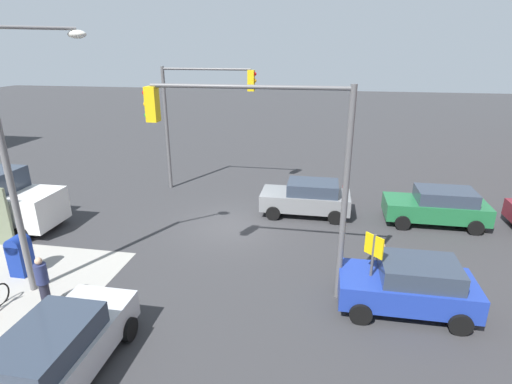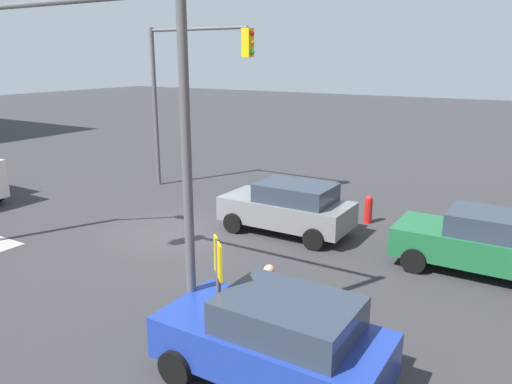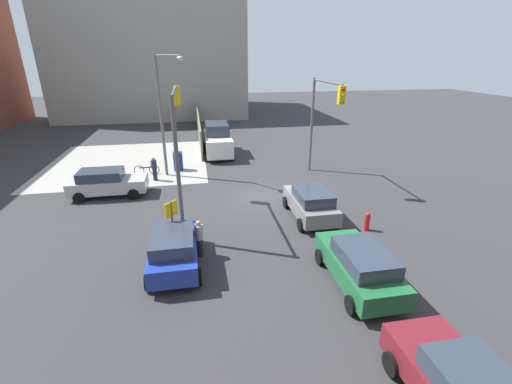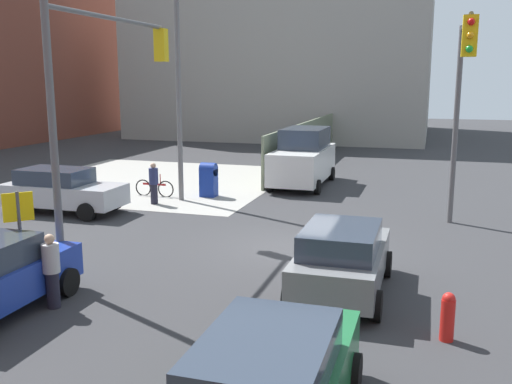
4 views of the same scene
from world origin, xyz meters
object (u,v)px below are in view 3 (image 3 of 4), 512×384
street_lamp_corner (164,108)px  bicycle_leaning_on_fence (147,170)px  traffic_signal_se_corner (322,111)px  pedestrian_waiting (199,238)px  sedan_green (360,265)px  traffic_signal_nw_corner (177,130)px  fire_hydrant (367,221)px  sedan_gray (311,203)px  mailbox_blue (178,160)px  coupe_blue (174,249)px  van_white_delivery (218,140)px  pedestrian_crossing (154,168)px  coupe_silver (107,182)px

street_lamp_corner → bicycle_leaning_on_fence: street_lamp_corner is taller
traffic_signal_se_corner → pedestrian_waiting: bearing=135.5°
sedan_green → traffic_signal_nw_corner: bearing=43.6°
sedan_green → pedestrian_waiting: size_ratio=2.64×
fire_hydrant → sedan_gray: size_ratio=0.23×
sedan_green → mailbox_blue: bearing=24.5°
coupe_blue → sedan_gray: (3.33, -6.77, 0.00)m
traffic_signal_nw_corner → van_white_delivery: size_ratio=1.20×
coupe_blue → pedestrian_waiting: pedestrian_waiting is taller
coupe_blue → bicycle_leaning_on_fence: size_ratio=2.22×
traffic_signal_se_corner → bicycle_leaning_on_fence: traffic_signal_se_corner is taller
sedan_gray → van_white_delivery: 13.63m
mailbox_blue → sedan_gray: size_ratio=0.35×
pedestrian_crossing → traffic_signal_se_corner: bearing=-3.6°
pedestrian_waiting → coupe_blue: bearing=66.0°
street_lamp_corner → coupe_silver: street_lamp_corner is taller
traffic_signal_se_corner → coupe_blue: bearing=134.5°
fire_hydrant → coupe_silver: size_ratio=0.21×
mailbox_blue → van_white_delivery: (3.71, -3.20, 0.52)m
traffic_signal_se_corner → street_lamp_corner: street_lamp_corner is taller
street_lamp_corner → pedestrian_crossing: bearing=127.4°
mailbox_blue → bicycle_leaning_on_fence: (-0.60, 2.20, -0.42)m
mailbox_blue → traffic_signal_nw_corner: bearing=-176.6°
van_white_delivery → pedestrian_waiting: (-15.71, 2.00, -0.44)m
van_white_delivery → traffic_signal_nw_corner: bearing=167.4°
traffic_signal_se_corner → sedan_green: traffic_signal_se_corner is taller
mailbox_blue → pedestrian_crossing: pedestrian_crossing is taller
street_lamp_corner → sedan_green: 16.14m
sedan_gray → fire_hydrant: bearing=-129.0°
traffic_signal_se_corner → mailbox_blue: bearing=69.4°
sedan_green → bicycle_leaning_on_fence: sedan_green is taller
fire_hydrant → bicycle_leaning_on_fence: bicycle_leaning_on_fence is taller
mailbox_blue → fire_hydrant: mailbox_blue is taller
street_lamp_corner → van_white_delivery: (4.99, -3.76, -3.42)m
van_white_delivery → bicycle_leaning_on_fence: size_ratio=3.09×
mailbox_blue → coupe_silver: coupe_silver is taller
street_lamp_corner → sedan_gray: size_ratio=1.96×
traffic_signal_nw_corner → van_white_delivery: 12.85m
pedestrian_crossing → pedestrian_waiting: (-10.00, -2.70, -0.01)m
sedan_gray → van_white_delivery: size_ratio=0.75×
coupe_silver → traffic_signal_se_corner: bearing=-87.0°
traffic_signal_se_corner → mailbox_blue: 10.85m
traffic_signal_nw_corner → sedan_green: 9.99m
bicycle_leaning_on_fence → street_lamp_corner: bearing=-112.6°
coupe_silver → sedan_gray: (-5.11, -11.01, -0.00)m
fire_hydrant → traffic_signal_se_corner: bearing=-2.3°
traffic_signal_se_corner → street_lamp_corner: 10.32m
van_white_delivery → pedestrian_crossing: bearing=140.5°
mailbox_blue → fire_hydrant: bearing=-140.6°
traffic_signal_nw_corner → mailbox_blue: (8.39, 0.50, -3.90)m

